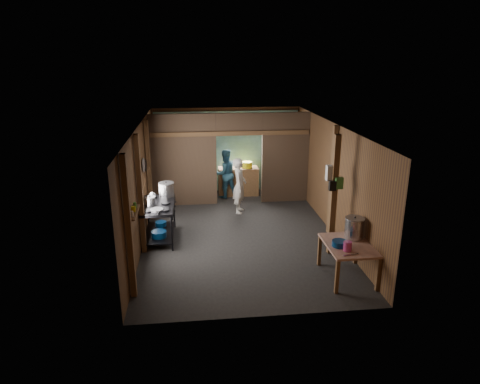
{
  "coord_description": "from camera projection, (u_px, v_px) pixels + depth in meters",
  "views": [
    {
      "loc": [
        -1.04,
        -9.45,
        4.11
      ],
      "look_at": [
        0.0,
        -0.2,
        1.1
      ],
      "focal_mm": 31.77,
      "sensor_mm": 36.0,
      "label": 1
    }
  ],
  "objects": [
    {
      "name": "partition_right",
      "position": [
        285.0,
        158.0,
        12.16
      ],
      "size": [
        1.35,
        0.1,
        2.6
      ],
      "primitive_type": "cube",
      "color": "brown",
      "rests_on": "floor"
    },
    {
      "name": "jar_green",
      "position": [
        135.0,
        205.0,
        7.85
      ],
      "size": [
        0.06,
        0.06,
        0.1
      ],
      "primitive_type": "cylinder",
      "color": "#3A8437",
      "rests_on": "wall_shelf"
    },
    {
      "name": "pan_lid_big",
      "position": [
        144.0,
        165.0,
        9.95
      ],
      "size": [
        0.03,
        0.34,
        0.34
      ],
      "primitive_type": "cylinder",
      "rotation": [
        0.0,
        1.57,
        0.0
      ],
      "color": "gray",
      "rests_on": "wall_left"
    },
    {
      "name": "wall_back",
      "position": [
        227.0,
        150.0,
        13.22
      ],
      "size": [
        4.5,
        0.0,
        2.6
      ],
      "primitive_type": "cube",
      "color": "brown",
      "rests_on": "ground"
    },
    {
      "name": "stove_saucepan",
      "position": [
        152.0,
        195.0,
        10.15
      ],
      "size": [
        0.18,
        0.18,
        0.1
      ],
      "primitive_type": "cylinder",
      "rotation": [
        0.0,
        0.0,
        0.09
      ],
      "color": "#B5B5BC",
      "rests_on": "gas_range"
    },
    {
      "name": "wall_right",
      "position": [
        332.0,
        178.0,
        10.15
      ],
      "size": [
        0.0,
        7.0,
        2.6
      ],
      "primitive_type": "cube",
      "color": "brown",
      "rests_on": "ground"
    },
    {
      "name": "back_counter",
      "position": [
        238.0,
        181.0,
        13.0
      ],
      "size": [
        1.2,
        0.5,
        0.85
      ],
      "primitive_type": "cube",
      "color": "brown",
      "rests_on": "floor"
    },
    {
      "name": "partition_header",
      "position": [
        239.0,
        124.0,
        11.71
      ],
      "size": [
        1.3,
        0.1,
        0.6
      ],
      "primitive_type": "cube",
      "color": "brown",
      "rests_on": "wall_back"
    },
    {
      "name": "bag_green",
      "position": [
        339.0,
        183.0,
        8.74
      ],
      "size": [
        0.16,
        0.12,
        0.24
      ],
      "primitive_type": "cube",
      "color": "#3A8437",
      "rests_on": "post_free"
    },
    {
      "name": "stock_pot",
      "position": [
        354.0,
        228.0,
        8.25
      ],
      "size": [
        0.43,
        0.43,
        0.44
      ],
      "primitive_type": null,
      "rotation": [
        0.0,
        0.0,
        0.14
      ],
      "color": "#B5B5BC",
      "rests_on": "prep_table"
    },
    {
      "name": "wall_clock",
      "position": [
        235.0,
        131.0,
        12.97
      ],
      "size": [
        0.2,
        0.03,
        0.2
      ],
      "primitive_type": "cylinder",
      "rotation": [
        1.57,
        0.0,
        0.0
      ],
      "color": "silver",
      "rests_on": "wall_back"
    },
    {
      "name": "ceiling",
      "position": [
        239.0,
        126.0,
        9.51
      ],
      "size": [
        4.5,
        7.0,
        0.0
      ],
      "primitive_type": "cube",
      "color": "#2F2C29",
      "rests_on": "ground"
    },
    {
      "name": "cook",
      "position": [
        240.0,
        186.0,
        11.44
      ],
      "size": [
        0.47,
        0.61,
        1.51
      ],
      "primitive_type": "imported",
      "rotation": [
        0.0,
        0.0,
        1.35
      ],
      "color": "silver",
      "rests_on": "floor"
    },
    {
      "name": "post_left_c",
      "position": [
        149.0,
        171.0,
        10.81
      ],
      "size": [
        0.1,
        0.12,
        2.6
      ],
      "primitive_type": "cube",
      "color": "brown",
      "rests_on": "floor"
    },
    {
      "name": "bag_black",
      "position": [
        332.0,
        186.0,
        8.72
      ],
      "size": [
        0.14,
        0.1,
        0.2
      ],
      "primitive_type": "cube",
      "color": "black",
      "rests_on": "post_free"
    },
    {
      "name": "pan_lid_small",
      "position": [
        146.0,
        165.0,
        10.35
      ],
      "size": [
        0.03,
        0.3,
        0.3
      ],
      "primitive_type": "cylinder",
      "rotation": [
        0.0,
        1.57,
        0.0
      ],
      "color": "black",
      "rests_on": "wall_left"
    },
    {
      "name": "knife",
      "position": [
        351.0,
        255.0,
        7.6
      ],
      "size": [
        0.3,
        0.09,
        0.01
      ],
      "primitive_type": "cube",
      "rotation": [
        0.0,
        0.0,
        0.18
      ],
      "color": "#B5B5BC",
      "rests_on": "prep_table"
    },
    {
      "name": "partition_left",
      "position": [
        183.0,
        161.0,
        11.85
      ],
      "size": [
        1.85,
        0.1,
        2.6
      ],
      "primitive_type": "cube",
      "color": "brown",
      "rests_on": "floor"
    },
    {
      "name": "cross_beam",
      "position": [
        231.0,
        133.0,
        11.71
      ],
      "size": [
        4.4,
        0.12,
        0.12
      ],
      "primitive_type": "cube",
      "color": "brown",
      "rests_on": "wall_left"
    },
    {
      "name": "wall_shelf",
      "position": [
        134.0,
        212.0,
        7.67
      ],
      "size": [
        0.14,
        0.8,
        0.03
      ],
      "primitive_type": "cube",
      "color": "brown",
      "rests_on": "wall_left"
    },
    {
      "name": "bag_white",
      "position": [
        332.0,
        173.0,
        8.8
      ],
      "size": [
        0.22,
        0.15,
        0.32
      ],
      "primitive_type": "cube",
      "color": "silver",
      "rests_on": "post_free"
    },
    {
      "name": "prep_table",
      "position": [
        347.0,
        261.0,
        8.14
      ],
      "size": [
        0.85,
        1.17,
        0.69
      ],
      "primitive_type": null,
      "color": "tan",
      "rests_on": "floor"
    },
    {
      "name": "gas_range",
      "position": [
        159.0,
        222.0,
        9.82
      ],
      "size": [
        0.75,
        1.47,
        0.87
      ],
      "primitive_type": null,
      "color": "black",
      "rests_on": "floor"
    },
    {
      "name": "stove_pot_med",
      "position": [
        150.0,
        201.0,
        9.59
      ],
      "size": [
        0.33,
        0.33,
        0.22
      ],
      "primitive_type": null,
      "rotation": [
        0.0,
        0.0,
        -0.38
      ],
      "color": "#B5B5BC",
      "rests_on": "gas_range"
    },
    {
      "name": "blue_tub_front",
      "position": [
        159.0,
        234.0,
        9.62
      ],
      "size": [
        0.34,
        0.34,
        0.14
      ],
      "primitive_type": "cylinder",
      "color": "navy",
      "rests_on": "gas_range"
    },
    {
      "name": "pink_bucket",
      "position": [
        348.0,
        246.0,
        7.74
      ],
      "size": [
        0.18,
        0.18,
        0.18
      ],
      "primitive_type": "cylinder",
      "rotation": [
        0.0,
        0.0,
        -0.19
      ],
      "color": "#B3377D",
      "rests_on": "prep_table"
    },
    {
      "name": "turquoise_panel",
      "position": [
        227.0,
        152.0,
        13.18
      ],
      "size": [
        4.4,
        0.06,
        2.5
      ],
      "primitive_type": "cube",
      "color": "#7AB0AC",
      "rests_on": "wall_back"
    },
    {
      "name": "blue_tub_back",
      "position": [
        161.0,
        224.0,
        10.25
      ],
      "size": [
        0.27,
        0.27,
        0.11
      ],
      "primitive_type": "cylinder",
      "color": "navy",
      "rests_on": "gas_range"
    },
    {
      "name": "post_left_b",
      "position": [
        140.0,
        195.0,
        8.92
      ],
      "size": [
        0.1,
        0.12,
        2.6
      ],
      "primitive_type": "cube",
      "color": "brown",
      "rests_on": "floor"
    },
    {
      "name": "wall_front",
      "position": [
        264.0,
        245.0,
        6.6
      ],
      "size": [
        4.5,
        0.0,
        2.6
      ],
      "primitive_type": "cube",
      "color": "brown",
      "rests_on": "ground"
    },
    {
      "name": "stove_pot_large",
      "position": [
        166.0,
        190.0,
        10.14
      ],
      "size": [
        0.44,
        0.44,
        0.37
      ],
      "primitive_type": null,
      "rotation": [
        0.0,
        0.0,
        -0.19
      ],
      "color": "#B5B5BC",
      "rests_on": "gas_range"
    },
    {
      "name": "yellow_tub",
      "position": [
        247.0,
        165.0,
        12.87
      ],
      "size": [
        0.32,
        0.32,
        0.18
      ],
      "primitive_type": "cylinder",
      "color": "yellow",
      "rests_on": "back_counter"
    },
    {
      "name": "frying_pan",
      "position": [
        157.0,
        210.0,
        9.25
      ],
      "size": [
        0.38,
        0.55,
        0.07
      ],
      "primitive_type": null,
      "rotation": [
        0.0,
        0.0,
        -0.19
      ],
      "color": "gray",
      "rests_on": "gas_range"
    },
    {
      "name": "jar_white",
      "position": [
        132.0,
        214.0,
        7.41
      ],
      "size": [
        0.07,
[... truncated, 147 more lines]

